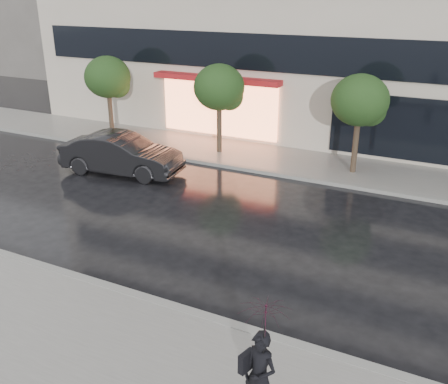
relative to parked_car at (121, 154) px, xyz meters
The scene contains 11 objects.
ground 8.08m from the parked_car, 48.26° to the right, with size 120.00×120.00×0.00m, color black.
sidewalk_near 10.71m from the parked_car, 59.94° to the right, with size 60.00×4.50×0.12m, color slate.
sidewalk_far 6.88m from the parked_car, 38.45° to the left, with size 60.00×3.50×0.12m, color slate.
curb_near 8.84m from the parked_car, 52.59° to the right, with size 60.00×0.25×0.14m, color gray.
curb_far 5.95m from the parked_car, 25.03° to the left, with size 60.00×0.25×0.14m, color gray.
bg_building_left 30.66m from the parked_car, 138.55° to the left, with size 14.00×10.00×12.00m, color #59544F.
tree_far_west 5.80m from the parked_car, 131.66° to the left, with size 2.20×2.20×3.99m.
tree_mid_west 5.15m from the parked_car, 59.08° to the left, with size 2.20×2.20×3.99m.
tree_mid_east 9.57m from the parked_car, 25.59° to the left, with size 2.20×2.20×3.99m.
parked_car is the anchor object (origin of this frame).
pedestrian_with_umbrella 13.36m from the parked_car, 42.84° to the right, with size 1.06×1.07×2.31m.
Camera 1 is at (6.76, -9.14, 6.93)m, focal length 40.00 mm.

